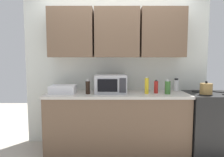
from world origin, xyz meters
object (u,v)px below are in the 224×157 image
bottle_green_oil (167,87)px  bottle_yellow_mustard (146,86)px  kettle (205,89)px  microwave (110,84)px  dish_rack (63,89)px  bottle_white_jar (176,85)px  stove_range (211,122)px  bottle_red_sauce (155,87)px  bottle_soy_dark (87,87)px

bottle_green_oil → bottle_yellow_mustard: bottle_yellow_mustard is taller
kettle → bottle_yellow_mustard: (-0.85, 0.10, 0.03)m
bottle_green_oil → microwave: bearing=173.1°
dish_rack → bottle_green_oil: (1.58, -0.09, 0.04)m
bottle_yellow_mustard → bottle_white_jar: bearing=27.6°
stove_range → dish_rack: (-2.29, 0.02, 0.51)m
bottle_red_sauce → microwave: bearing=177.8°
bottle_soy_dark → bottle_yellow_mustard: 0.89m
stove_range → dish_rack: bearing=179.5°
kettle → bottle_yellow_mustard: size_ratio=0.76×
stove_range → bottle_green_oil: bottle_green_oil is taller
microwave → bottle_red_sauce: bearing=-2.2°
dish_rack → microwave: bearing=1.1°
stove_range → bottle_green_oil: (-0.71, -0.07, 0.55)m
stove_range → bottle_white_jar: 0.77m
bottle_white_jar → bottle_green_oil: size_ratio=0.94×
stove_range → bottle_green_oil: 0.90m
stove_range → bottle_yellow_mustard: bottle_yellow_mustard is taller
stove_range → bottle_yellow_mustard: 1.17m
kettle → bottle_soy_dark: bearing=177.4°
bottle_white_jar → bottle_green_oil: 0.38m
microwave → kettle: bearing=-7.1°
kettle → bottle_green_oil: bearing=172.5°
bottle_green_oil → bottle_yellow_mustard: 0.31m
microwave → bottle_green_oil: 0.86m
stove_range → microwave: bearing=178.8°
bottle_soy_dark → bottle_green_oil: bottle_soy_dark is taller
bottle_white_jar → bottle_yellow_mustard: bearing=-152.4°
kettle → bottle_yellow_mustard: bottle_yellow_mustard is taller
bottle_red_sauce → bottle_yellow_mustard: bottle_yellow_mustard is taller
kettle → microwave: bearing=172.9°
dish_rack → bottle_white_jar: bearing=6.8°
bottle_soy_dark → bottle_red_sauce: bearing=3.8°
stove_range → bottle_yellow_mustard: size_ratio=3.57×
dish_rack → bottle_green_oil: bearing=-3.2°
dish_rack → bottle_soy_dark: (0.39, -0.08, 0.04)m
bottle_red_sauce → bottle_yellow_mustard: 0.16m
kettle → stove_range: bearing=39.5°
microwave → bottle_yellow_mustard: 0.55m
stove_range → bottle_soy_dark: (-1.90, -0.06, 0.55)m
dish_rack → bottle_yellow_mustard: 1.28m
bottle_white_jar → kettle: bearing=-50.0°
bottle_green_oil → bottle_white_jar: bearing=53.5°
bottle_green_oil → kettle: bearing=-7.5°
stove_range → bottle_green_oil: size_ratio=4.19×
bottle_white_jar → bottle_red_sauce: 0.45m
stove_range → microwave: 1.67m
bottle_green_oil → dish_rack: bearing=176.8°
kettle → bottle_white_jar: kettle is taller
microwave → bottle_green_oil: bearing=-6.9°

